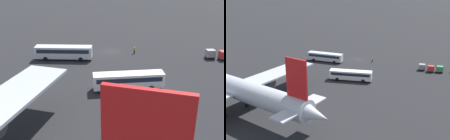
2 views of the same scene
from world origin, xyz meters
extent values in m
plane|color=#232326|center=(0.00, 0.00, 0.00)|extent=(600.00, 600.00, 0.00)
cube|color=#B2B7C1|center=(12.01, 35.81, 5.45)|extent=(11.72, 22.74, 0.44)
cube|color=silver|center=(10.42, 5.96, 1.77)|extent=(12.75, 2.98, 2.64)
cube|color=#192333|center=(10.42, 5.96, 2.23)|extent=(11.74, 3.00, 0.84)
cylinder|color=black|center=(14.38, 7.25, 0.50)|extent=(1.01, 0.32, 1.00)
cylinder|color=black|center=(14.31, 4.47, 0.50)|extent=(1.01, 0.32, 1.00)
cylinder|color=black|center=(6.52, 7.45, 0.50)|extent=(1.01, 0.32, 1.00)
cylinder|color=black|center=(6.45, 4.67, 0.50)|extent=(1.01, 0.32, 1.00)
cube|color=white|center=(-3.55, 21.17, 1.73)|extent=(12.56, 4.12, 2.55)
cube|color=#192333|center=(-3.55, 21.17, 2.17)|extent=(11.59, 4.03, 0.82)
cylinder|color=black|center=(0.07, 22.99, 0.50)|extent=(1.03, 0.43, 1.00)
cylinder|color=black|center=(0.41, 20.36, 0.50)|extent=(1.03, 0.43, 1.00)
cylinder|color=black|center=(-7.52, 21.99, 0.50)|extent=(1.03, 0.43, 1.00)
cylinder|color=black|center=(-7.17, 19.36, 0.50)|extent=(1.03, 0.43, 1.00)
cylinder|color=#1E1E2D|center=(-5.77, 1.49, 0.42)|extent=(0.32, 0.32, 0.85)
cylinder|color=orange|center=(-5.77, 1.49, 1.18)|extent=(0.38, 0.38, 0.65)
sphere|color=tan|center=(-5.77, 1.49, 1.62)|extent=(0.24, 0.24, 0.24)
cube|color=#38383D|center=(-25.60, 5.69, 0.41)|extent=(2.18, 1.91, 0.10)
cube|color=#B72D28|center=(-25.60, 5.69, 1.26)|extent=(2.08, 1.82, 1.60)
cylinder|color=black|center=(-24.93, 6.42, 0.18)|extent=(0.37, 0.16, 0.36)
cylinder|color=black|center=(-24.77, 5.15, 0.18)|extent=(0.37, 0.16, 0.36)
cube|color=#38383D|center=(-22.87, 4.84, 0.41)|extent=(2.18, 1.91, 0.10)
cube|color=gray|center=(-22.87, 4.84, 1.26)|extent=(2.08, 1.82, 1.60)
cylinder|color=black|center=(-22.20, 5.57, 0.18)|extent=(0.37, 0.16, 0.36)
cylinder|color=black|center=(-22.04, 4.30, 0.18)|extent=(0.37, 0.16, 0.36)
cylinder|color=black|center=(-23.71, 5.38, 0.18)|extent=(0.37, 0.16, 0.36)
cylinder|color=black|center=(-23.55, 4.11, 0.18)|extent=(0.37, 0.16, 0.36)
camera|label=1|loc=(-1.30, 65.81, 21.71)|focal=45.00mm
camera|label=2|loc=(-24.98, 95.39, 29.76)|focal=45.00mm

